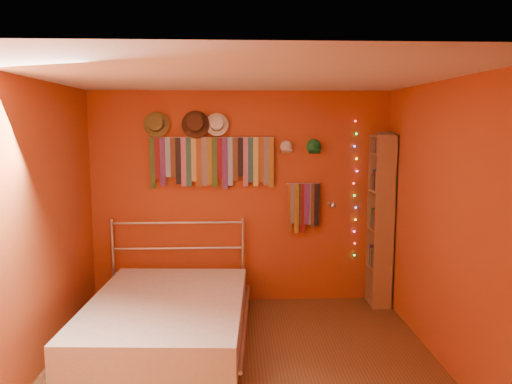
{
  "coord_description": "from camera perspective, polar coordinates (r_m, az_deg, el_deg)",
  "views": [
    {
      "loc": [
        -0.08,
        -4.07,
        2.13
      ],
      "look_at": [
        0.14,
        0.9,
        1.44
      ],
      "focal_mm": 35.0,
      "sensor_mm": 36.0,
      "label": 1
    }
  ],
  "objects": [
    {
      "name": "tie_rack",
      "position": [
        5.78,
        -5.0,
        3.67
      ],
      "size": [
        1.45,
        0.03,
        0.6
      ],
      "color": "silver",
      "rests_on": "back_wall"
    },
    {
      "name": "small_tie_rack",
      "position": [
        5.89,
        5.4,
        -1.51
      ],
      "size": [
        0.4,
        0.03,
        0.59
      ],
      "color": "silver",
      "rests_on": "back_wall"
    },
    {
      "name": "bookshelf",
      "position": [
        5.97,
        14.46,
        -3.09
      ],
      "size": [
        0.25,
        0.34,
        2.0
      ],
      "color": "olive",
      "rests_on": "ground"
    },
    {
      "name": "ground",
      "position": [
        4.6,
        -1.34,
        -19.7
      ],
      "size": [
        3.5,
        3.5,
        0.0
      ],
      "primitive_type": "plane",
      "color": "brown",
      "rests_on": "ground"
    },
    {
      "name": "cap_white",
      "position": [
        5.81,
        3.48,
        5.18
      ],
      "size": [
        0.16,
        0.2,
        0.16
      ],
      "color": "white",
      "rests_on": "back_wall"
    },
    {
      "name": "fedora_olive",
      "position": [
        5.8,
        -11.37,
        7.65
      ],
      "size": [
        0.29,
        0.16,
        0.29
      ],
      "rotation": [
        1.36,
        0.0,
        0.0
      ],
      "color": "olive",
      "rests_on": "back_wall"
    },
    {
      "name": "right_wall",
      "position": [
        4.55,
        21.28,
        -3.79
      ],
      "size": [
        0.02,
        3.5,
        2.5
      ],
      "primitive_type": "cube",
      "color": "#A8391B",
      "rests_on": "ground"
    },
    {
      "name": "fairy_lights",
      "position": [
        6.01,
        11.27,
        0.29
      ],
      "size": [
        0.06,
        0.02,
        1.62
      ],
      "color": "#FF3333",
      "rests_on": "back_wall"
    },
    {
      "name": "fedora_white",
      "position": [
        5.73,
        -4.51,
        7.77
      ],
      "size": [
        0.27,
        0.14,
        0.26
      ],
      "rotation": [
        1.36,
        0.0,
        0.0
      ],
      "color": "silver",
      "rests_on": "back_wall"
    },
    {
      "name": "left_wall",
      "position": [
        4.49,
        -24.38,
        -4.1
      ],
      "size": [
        0.02,
        3.5,
        2.5
      ],
      "primitive_type": "cube",
      "color": "#A8391B",
      "rests_on": "ground"
    },
    {
      "name": "fedora_brown",
      "position": [
        5.74,
        -6.94,
        7.75
      ],
      "size": [
        0.32,
        0.17,
        0.32
      ],
      "rotation": [
        1.36,
        0.0,
        0.0
      ],
      "color": "#422717",
      "rests_on": "back_wall"
    },
    {
      "name": "bed",
      "position": [
        5.06,
        -10.17,
        -14.18
      ],
      "size": [
        1.68,
        2.18,
        1.03
      ],
      "rotation": [
        0.0,
        0.0,
        -0.06
      ],
      "color": "silver",
      "rests_on": "ground"
    },
    {
      "name": "back_wall",
      "position": [
        5.89,
        -1.72,
        -0.7
      ],
      "size": [
        3.5,
        0.02,
        2.5
      ],
      "primitive_type": "cube",
      "color": "#A8391B",
      "rests_on": "ground"
    },
    {
      "name": "cap_green",
      "position": [
        5.85,
        6.6,
        5.19
      ],
      "size": [
        0.18,
        0.22,
        0.18
      ],
      "color": "#1A7634",
      "rests_on": "back_wall"
    },
    {
      "name": "ceiling",
      "position": [
        4.09,
        -1.45,
        13.1
      ],
      "size": [
        3.5,
        3.5,
        0.02
      ],
      "primitive_type": "cube",
      "color": "white",
      "rests_on": "back_wall"
    },
    {
      "name": "reading_lamp",
      "position": [
        5.78,
        8.75,
        -1.47
      ],
      "size": [
        0.07,
        0.3,
        0.09
      ],
      "color": "silver",
      "rests_on": "back_wall"
    }
  ]
}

